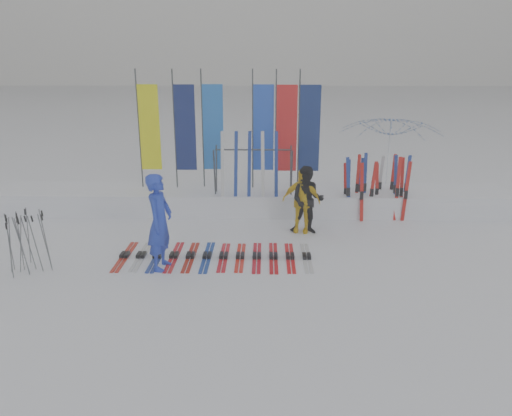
{
  "coord_description": "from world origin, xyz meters",
  "views": [
    {
      "loc": [
        0.4,
        -8.64,
        4.18
      ],
      "look_at": [
        0.2,
        1.6,
        1.0
      ],
      "focal_mm": 35.0,
      "sensor_mm": 36.0,
      "label": 1
    }
  ],
  "objects_px": {
    "person_black": "(307,200)",
    "ski_rack": "(253,165)",
    "tent_canopy": "(388,160)",
    "ski_row": "(215,256)",
    "person_yellow": "(301,201)",
    "person_blue": "(160,222)"
  },
  "relations": [
    {
      "from": "person_black",
      "to": "ski_rack",
      "type": "xyz_separation_m",
      "value": [
        -1.33,
        1.37,
        0.56
      ]
    },
    {
      "from": "tent_canopy",
      "to": "ski_rack",
      "type": "distance_m",
      "value": 3.93
    },
    {
      "from": "tent_canopy",
      "to": "ski_row",
      "type": "distance_m",
      "value": 6.19
    },
    {
      "from": "person_yellow",
      "to": "ski_row",
      "type": "bearing_deg",
      "value": -129.04
    },
    {
      "from": "person_yellow",
      "to": "ski_row",
      "type": "distance_m",
      "value": 2.67
    },
    {
      "from": "person_black",
      "to": "ski_row",
      "type": "xyz_separation_m",
      "value": [
        -2.08,
        -1.6,
        -0.79
      ]
    },
    {
      "from": "person_yellow",
      "to": "ski_row",
      "type": "xyz_separation_m",
      "value": [
        -1.94,
        -1.68,
        -0.75
      ]
    },
    {
      "from": "ski_row",
      "to": "ski_rack",
      "type": "distance_m",
      "value": 3.35
    },
    {
      "from": "person_black",
      "to": "ski_rack",
      "type": "distance_m",
      "value": 1.99
    },
    {
      "from": "tent_canopy",
      "to": "person_yellow",
      "type": "bearing_deg",
      "value": -137.97
    },
    {
      "from": "person_yellow",
      "to": "tent_canopy",
      "type": "relative_size",
      "value": 0.54
    },
    {
      "from": "person_blue",
      "to": "ski_rack",
      "type": "bearing_deg",
      "value": -16.53
    },
    {
      "from": "tent_canopy",
      "to": "ski_rack",
      "type": "height_order",
      "value": "tent_canopy"
    },
    {
      "from": "person_black",
      "to": "tent_canopy",
      "type": "relative_size",
      "value": 0.57
    },
    {
      "from": "person_yellow",
      "to": "person_black",
      "type": "bearing_deg",
      "value": -19.48
    },
    {
      "from": "person_black",
      "to": "ski_row",
      "type": "bearing_deg",
      "value": -132.5
    },
    {
      "from": "person_yellow",
      "to": "tent_canopy",
      "type": "height_order",
      "value": "tent_canopy"
    },
    {
      "from": "person_blue",
      "to": "person_black",
      "type": "height_order",
      "value": "person_blue"
    },
    {
      "from": "person_blue",
      "to": "person_black",
      "type": "xyz_separation_m",
      "value": [
        3.1,
        2.15,
        -0.16
      ]
    },
    {
      "from": "person_blue",
      "to": "person_yellow",
      "type": "bearing_deg",
      "value": -42.9
    },
    {
      "from": "ski_rack",
      "to": "person_yellow",
      "type": "bearing_deg",
      "value": -47.43
    },
    {
      "from": "person_black",
      "to": "tent_canopy",
      "type": "height_order",
      "value": "tent_canopy"
    }
  ]
}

